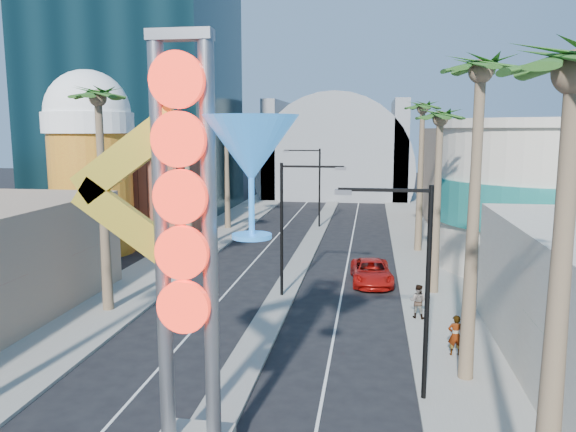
% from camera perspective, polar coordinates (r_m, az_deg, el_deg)
% --- Properties ---
extents(sidewalk_west, '(5.00, 100.00, 0.15)m').
position_cam_1_polar(sidewalk_west, '(50.07, -8.69, -2.61)').
color(sidewalk_west, gray).
rests_on(sidewalk_west, ground).
extents(sidewalk_east, '(5.00, 100.00, 0.15)m').
position_cam_1_polar(sidewalk_east, '(48.09, 13.53, -3.23)').
color(sidewalk_east, gray).
rests_on(sidewalk_east, ground).
extents(median, '(1.60, 84.00, 0.15)m').
position_cam_1_polar(median, '(51.09, 2.56, -2.29)').
color(median, gray).
rests_on(median, ground).
extents(brick_filler_west, '(10.00, 10.00, 8.00)m').
position_cam_1_polar(brick_filler_west, '(54.48, -14.41, 2.31)').
color(brick_filler_west, brown).
rests_on(brick_filler_west, ground).
extents(filler_east, '(10.00, 20.00, 10.00)m').
position_cam_1_polar(filler_east, '(61.04, 18.75, 3.74)').
color(filler_east, tan).
rests_on(filler_east, ground).
extents(beer_mug, '(7.00, 7.00, 14.50)m').
position_cam_1_polar(beer_mug, '(47.40, -19.47, 5.82)').
color(beer_mug, '#BF5819').
rests_on(beer_mug, ground).
extents(turquoise_building, '(16.60, 16.60, 10.60)m').
position_cam_1_polar(turquoise_building, '(44.05, 25.43, 1.88)').
color(turquoise_building, '#BDB2A0').
rests_on(turquoise_building, ground).
extents(canopy, '(22.00, 16.00, 22.00)m').
position_cam_1_polar(canopy, '(84.21, 4.98, 4.98)').
color(canopy, slate).
rests_on(canopy, ground).
extents(neon_sign, '(6.53, 2.60, 12.55)m').
position_cam_1_polar(neon_sign, '(15.66, -7.61, -0.85)').
color(neon_sign, gray).
rests_on(neon_sign, ground).
extents(streetlight_0, '(3.79, 0.25, 8.00)m').
position_cam_1_polar(streetlight_0, '(32.58, 0.30, -0.07)').
color(streetlight_0, black).
rests_on(streetlight_0, ground).
extents(streetlight_1, '(3.79, 0.25, 8.00)m').
position_cam_1_polar(streetlight_1, '(56.38, 2.67, 3.69)').
color(streetlight_1, black).
rests_on(streetlight_1, ground).
extents(streetlight_2, '(3.45, 0.25, 8.00)m').
position_cam_1_polar(streetlight_2, '(20.57, 12.74, -5.71)').
color(streetlight_2, black).
rests_on(streetlight_2, ground).
extents(palm_1, '(2.40, 2.40, 12.70)m').
position_cam_1_polar(palm_1, '(31.25, -18.69, 10.03)').
color(palm_1, brown).
rests_on(palm_1, ground).
extents(palm_2, '(2.40, 2.40, 11.20)m').
position_cam_1_polar(palm_2, '(44.18, -10.27, 8.12)').
color(palm_2, brown).
rests_on(palm_2, ground).
extents(palm_3, '(2.40, 2.40, 11.20)m').
position_cam_1_polar(palm_3, '(55.69, -6.29, 8.33)').
color(palm_3, brown).
rests_on(palm_3, ground).
extents(palm_4, '(2.40, 2.40, 12.20)m').
position_cam_1_polar(palm_4, '(12.49, 27.00, 9.99)').
color(palm_4, brown).
rests_on(palm_4, ground).
extents(palm_5, '(2.40, 2.40, 13.20)m').
position_cam_1_polar(palm_5, '(22.25, 18.91, 11.84)').
color(palm_5, brown).
rests_on(palm_5, ground).
extents(palm_6, '(2.40, 2.40, 11.70)m').
position_cam_1_polar(palm_6, '(34.09, 15.18, 8.55)').
color(palm_6, brown).
rests_on(palm_6, ground).
extents(palm_7, '(2.40, 2.40, 12.70)m').
position_cam_1_polar(palm_7, '(46.04, 13.50, 9.72)').
color(palm_7, brown).
rests_on(palm_7, ground).
extents(red_pickup, '(2.93, 5.62, 1.51)m').
position_cam_1_polar(red_pickup, '(36.90, 8.47, -5.65)').
color(red_pickup, '#B5120D').
rests_on(red_pickup, ground).
extents(pedestrian_a, '(0.69, 0.49, 1.80)m').
position_cam_1_polar(pedestrian_a, '(25.97, 16.64, -11.52)').
color(pedestrian_a, gray).
rests_on(pedestrian_a, sidewalk_east).
extents(pedestrian_b, '(1.04, 0.92, 1.79)m').
position_cam_1_polar(pedestrian_b, '(30.33, 13.05, -8.42)').
color(pedestrian_b, gray).
rests_on(pedestrian_b, sidewalk_east).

